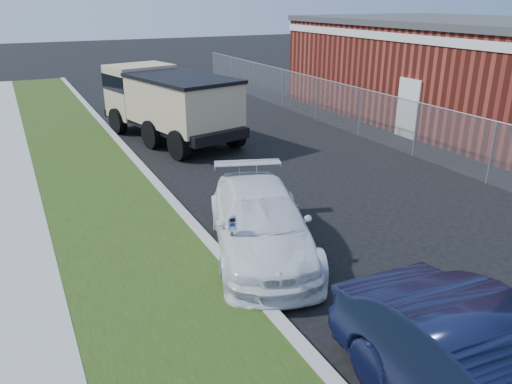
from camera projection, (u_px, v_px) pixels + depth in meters
name	position (u px, v px, depth m)	size (l,w,h in m)	color
ground	(333.00, 239.00, 11.02)	(120.00, 120.00, 0.00)	black
streetside	(55.00, 250.00, 10.36)	(6.12, 50.00, 0.15)	gray
chainlink_fence	(360.00, 103.00, 18.89)	(0.06, 30.06, 30.00)	slate
brick_building	(458.00, 68.00, 21.90)	(9.20, 14.20, 4.17)	maroon
parking_meter	(232.00, 231.00, 9.16)	(0.18, 0.13, 1.19)	#3F4247
white_wagon	(260.00, 221.00, 10.27)	(1.90, 4.66, 1.35)	white
dump_truck	(167.00, 101.00, 18.45)	(3.86, 6.86, 2.54)	black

